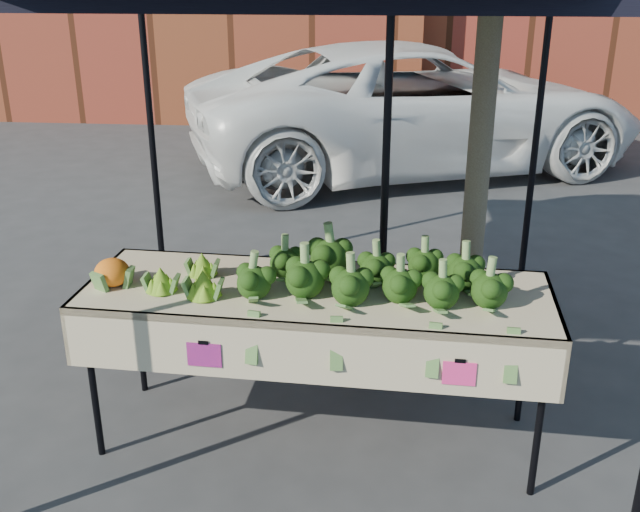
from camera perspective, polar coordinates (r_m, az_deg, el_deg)
The scene contains 7 objects.
ground at distance 4.30m, azimuth -2.29°, elevation -13.10°, with size 90.00×90.00×0.00m, color #2E2E30.
table at distance 3.99m, azimuth -0.26°, elevation -8.42°, with size 2.44×0.93×0.90m.
canopy at distance 4.20m, azimuth 0.26°, elevation 6.77°, with size 3.16×3.16×2.74m, color black, non-canonical shape.
broccoli_heap at distance 3.74m, azimuth 3.96°, elevation -0.82°, with size 1.36×0.56×0.24m, color black.
romanesco_cluster at distance 3.85m, azimuth -10.20°, elevation -0.95°, with size 0.42×0.46×0.19m, color #7CA925.
cauliflower_pair at distance 3.94m, azimuth -15.74°, elevation -1.06°, with size 0.19×0.19×0.17m, color orange.
street_tree at distance 4.22m, azimuth 12.77°, elevation 14.66°, with size 2.00×2.00×3.94m, color #1E4C14, non-canonical shape.
Camera 1 is at (0.48, -3.49, 2.47)m, focal length 41.52 mm.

